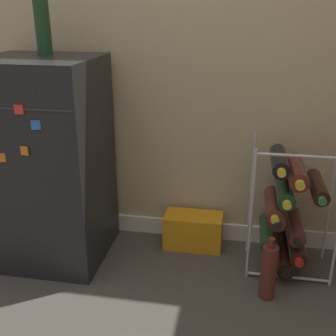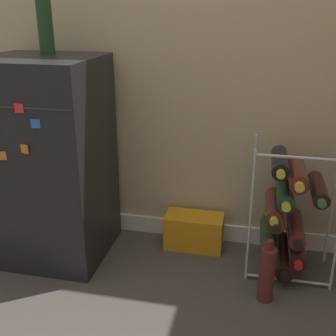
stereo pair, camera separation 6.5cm
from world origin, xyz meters
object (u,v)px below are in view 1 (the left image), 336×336
(mini_fridge, at_px, (48,163))
(loose_bottle_floor, at_px, (269,272))
(wine_rack, at_px, (286,211))
(soda_box, at_px, (193,231))
(fridge_top_bottle, at_px, (43,27))

(mini_fridge, xyz_separation_m, loose_bottle_floor, (1.01, -0.17, -0.35))
(mini_fridge, bearing_deg, wine_rack, 3.22)
(soda_box, xyz_separation_m, fridge_top_bottle, (-0.65, -0.10, 0.98))
(wine_rack, bearing_deg, mini_fridge, -176.78)
(wine_rack, xyz_separation_m, soda_box, (-0.43, 0.11, -0.20))
(mini_fridge, distance_m, fridge_top_bottle, 0.59)
(mini_fridge, bearing_deg, loose_bottle_floor, -9.62)
(wine_rack, relative_size, fridge_top_bottle, 2.31)
(mini_fridge, xyz_separation_m, wine_rack, (1.09, 0.06, -0.18))
(mini_fridge, height_order, soda_box, mini_fridge)
(wine_rack, xyz_separation_m, loose_bottle_floor, (-0.07, -0.23, -0.17))
(wine_rack, relative_size, loose_bottle_floor, 2.18)
(wine_rack, xyz_separation_m, fridge_top_bottle, (-1.08, 0.01, 0.77))
(mini_fridge, height_order, fridge_top_bottle, fridge_top_bottle)
(mini_fridge, distance_m, wine_rack, 1.10)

